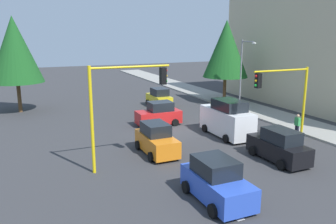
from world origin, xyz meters
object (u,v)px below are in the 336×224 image
object	(u,v)px
car_yellow	(159,98)
traffic_signal_near_right	(123,96)
tree_roadside_mid	(226,49)
street_lamp_curbside	(244,67)
traffic_signal_near_left	(285,90)
tree_opposite_side	(15,50)
car_orange	(156,140)
car_blue	(217,182)
car_black	(279,146)
pedestrian_crossing	(297,125)
delivery_van_white	(227,119)
car_red	(159,114)

from	to	relation	value
car_yellow	traffic_signal_near_right	bearing A→B (deg)	-28.88
tree_roadside_mid	street_lamp_curbside	bearing A→B (deg)	-10.33
traffic_signal_near_left	car_yellow	world-z (taller)	traffic_signal_near_left
tree_opposite_side	car_orange	distance (m)	18.93
car_orange	car_blue	bearing A→B (deg)	1.35
car_orange	car_yellow	bearing A→B (deg)	157.02
street_lamp_curbside	car_blue	world-z (taller)	street_lamp_curbside
tree_roadside_mid	car_black	distance (m)	18.69
tree_opposite_side	car_orange	xyz separation A→B (m)	(16.45, 7.82, -5.16)
tree_roadside_mid	pedestrian_crossing	size ratio (longest dim) A/B	5.30
delivery_van_white	car_black	size ratio (longest dim) A/B	1.16
delivery_van_white	car_red	distance (m)	6.09
pedestrian_crossing	car_blue	bearing A→B (deg)	-60.33
street_lamp_curbside	car_red	xyz separation A→B (m)	(1.61, -9.57, -3.45)
car_red	car_blue	bearing A→B (deg)	-11.14
tree_roadside_mid	car_orange	world-z (taller)	tree_roadside_mid
car_red	car_yellow	xyz separation A→B (m)	(-6.87, 2.84, -0.00)
traffic_signal_near_right	delivery_van_white	bearing A→B (deg)	108.82
traffic_signal_near_right	car_red	size ratio (longest dim) A/B	1.60
delivery_van_white	pedestrian_crossing	distance (m)	5.22
traffic_signal_near_right	car_orange	world-z (taller)	traffic_signal_near_right
tree_opposite_side	delivery_van_white	size ratio (longest dim) A/B	1.92
car_blue	delivery_van_white	bearing A→B (deg)	144.07
street_lamp_curbside	tree_roadside_mid	distance (m)	4.73
tree_opposite_side	pedestrian_crossing	bearing A→B (deg)	47.38
street_lamp_curbside	car_blue	bearing A→B (deg)	-39.08
street_lamp_curbside	car_blue	xyz separation A→B (m)	(15.04, -12.21, -3.45)
traffic_signal_near_left	tree_roadside_mid	world-z (taller)	tree_roadside_mid
street_lamp_curbside	pedestrian_crossing	bearing A→B (deg)	-9.08
car_blue	car_red	bearing A→B (deg)	168.86
tree_roadside_mid	car_red	distance (m)	12.99
street_lamp_curbside	car_orange	size ratio (longest dim) A/B	1.79
car_blue	pedestrian_crossing	distance (m)	12.42
tree_roadside_mid	car_yellow	world-z (taller)	tree_roadside_mid
tree_roadside_mid	delivery_van_white	xyz separation A→B (m)	(10.99, -6.90, -4.64)
tree_roadside_mid	car_black	world-z (taller)	tree_roadside_mid
traffic_signal_near_right	car_black	distance (m)	9.75
street_lamp_curbside	tree_roadside_mid	size ratio (longest dim) A/B	0.78
tree_roadside_mid	car_red	world-z (taller)	tree_roadside_mid
delivery_van_white	car_yellow	world-z (taller)	delivery_van_white
delivery_van_white	car_red	bearing A→B (deg)	-145.20
car_red	car_black	bearing A→B (deg)	17.96
traffic_signal_near_left	car_blue	xyz separation A→B (m)	(5.43, -8.64, -2.85)
tree_opposite_side	car_red	world-z (taller)	tree_opposite_side
street_lamp_curbside	delivery_van_white	world-z (taller)	street_lamp_curbside
tree_roadside_mid	delivery_van_white	world-z (taller)	tree_roadside_mid
traffic_signal_near_left	car_yellow	bearing A→B (deg)	-168.01
delivery_van_white	street_lamp_curbside	bearing A→B (deg)	137.27
car_yellow	pedestrian_crossing	xyz separation A→B (m)	(14.15, 5.31, 0.01)
car_black	pedestrian_crossing	distance (m)	5.77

